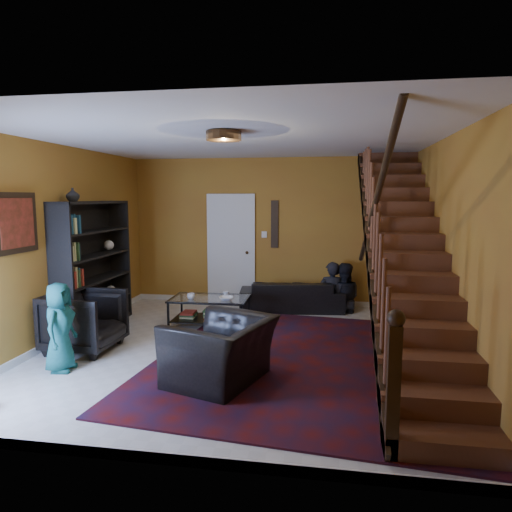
# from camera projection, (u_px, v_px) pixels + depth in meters

# --- Properties ---
(floor) EXTENTS (5.50, 5.50, 0.00)m
(floor) POSITION_uv_depth(u_px,v_px,m) (239.00, 349.00, 6.22)
(floor) COLOR beige
(floor) RESTS_ON ground
(room) EXTENTS (5.50, 5.50, 5.50)m
(room) POSITION_uv_depth(u_px,v_px,m) (178.00, 317.00, 7.73)
(room) COLOR #AA7A25
(room) RESTS_ON ground
(staircase) EXTENTS (0.95, 5.02, 3.18)m
(staircase) POSITION_uv_depth(u_px,v_px,m) (405.00, 250.00, 5.70)
(staircase) COLOR brown
(staircase) RESTS_ON floor
(bookshelf) EXTENTS (0.35, 1.80, 2.00)m
(bookshelf) POSITION_uv_depth(u_px,v_px,m) (94.00, 268.00, 7.06)
(bookshelf) COLOR black
(bookshelf) RESTS_ON floor
(door) EXTENTS (0.82, 0.05, 2.05)m
(door) POSITION_uv_depth(u_px,v_px,m) (231.00, 251.00, 8.86)
(door) COLOR silver
(door) RESTS_ON floor
(framed_picture) EXTENTS (0.04, 0.74, 0.74)m
(framed_picture) POSITION_uv_depth(u_px,v_px,m) (16.00, 223.00, 5.52)
(framed_picture) COLOR maroon
(framed_picture) RESTS_ON room
(wall_hanging) EXTENTS (0.14, 0.03, 0.90)m
(wall_hanging) POSITION_uv_depth(u_px,v_px,m) (275.00, 224.00, 8.67)
(wall_hanging) COLOR black
(wall_hanging) RESTS_ON room
(ceiling_fixture) EXTENTS (0.40, 0.40, 0.10)m
(ceiling_fixture) POSITION_uv_depth(u_px,v_px,m) (224.00, 136.00, 5.08)
(ceiling_fixture) COLOR #3F2814
(ceiling_fixture) RESTS_ON room
(rug) EXTENTS (4.10, 4.57, 0.02)m
(rug) POSITION_uv_depth(u_px,v_px,m) (307.00, 360.00, 5.79)
(rug) COLOR #430C0B
(rug) RESTS_ON floor
(sofa) EXTENTS (1.95, 0.95, 0.55)m
(sofa) POSITION_uv_depth(u_px,v_px,m) (292.00, 295.00, 8.35)
(sofa) COLOR black
(sofa) RESTS_ON floor
(armchair_left) EXTENTS (0.93, 0.90, 0.81)m
(armchair_left) POSITION_uv_depth(u_px,v_px,m) (85.00, 321.00, 6.14)
(armchair_left) COLOR black
(armchair_left) RESTS_ON floor
(armchair_right) EXTENTS (1.26, 1.35, 0.72)m
(armchair_right) POSITION_uv_depth(u_px,v_px,m) (221.00, 351.00, 5.07)
(armchair_right) COLOR black
(armchair_right) RESTS_ON floor
(person_adult_a) EXTENTS (0.52, 0.37, 1.36)m
(person_adult_a) POSITION_uv_depth(u_px,v_px,m) (332.00, 299.00, 8.29)
(person_adult_a) COLOR black
(person_adult_a) RESTS_ON sofa
(person_adult_b) EXTENTS (0.66, 0.52, 1.34)m
(person_adult_b) POSITION_uv_depth(u_px,v_px,m) (343.00, 299.00, 8.26)
(person_adult_b) COLOR black
(person_adult_b) RESTS_ON sofa
(person_child) EXTENTS (0.38, 0.55, 1.07)m
(person_child) POSITION_uv_depth(u_px,v_px,m) (60.00, 327.00, 5.40)
(person_child) COLOR #185D5C
(person_child) RESTS_ON armchair_left
(coffee_table) EXTENTS (1.24, 0.75, 0.47)m
(coffee_table) POSITION_uv_depth(u_px,v_px,m) (210.00, 310.00, 7.30)
(coffee_table) COLOR black
(coffee_table) RESTS_ON floor
(cup_a) EXTENTS (0.15, 0.15, 0.09)m
(cup_a) POSITION_uv_depth(u_px,v_px,m) (191.00, 296.00, 7.16)
(cup_a) COLOR #999999
(cup_a) RESTS_ON coffee_table
(cup_b) EXTENTS (0.11, 0.11, 0.09)m
(cup_b) POSITION_uv_depth(u_px,v_px,m) (226.00, 294.00, 7.34)
(cup_b) COLOR #999999
(cup_b) RESTS_ON coffee_table
(bowl) EXTENTS (0.24, 0.24, 0.05)m
(bowl) POSITION_uv_depth(u_px,v_px,m) (226.00, 298.00, 7.10)
(bowl) COLOR #999999
(bowl) RESTS_ON coffee_table
(vase) EXTENTS (0.18, 0.18, 0.19)m
(vase) POSITION_uv_depth(u_px,v_px,m) (73.00, 195.00, 6.43)
(vase) COLOR #999999
(vase) RESTS_ON bookshelf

